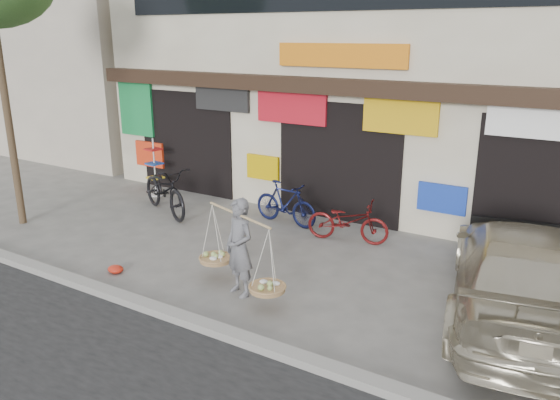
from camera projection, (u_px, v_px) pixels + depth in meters
The scene contains 11 objects.
ground at pixel (252, 273), 9.88m from camera, with size 70.00×70.00×0.00m, color slate.
kerb at pixel (177, 316), 8.23m from camera, with size 70.00×0.25×0.12m, color gray.
shophouse_block at pixel (390, 62), 14.09m from camera, with size 14.00×6.32×7.00m.
neighbor_west at pixel (68, 64), 21.46m from camera, with size 12.00×7.00×6.00m, color #B9AD99.
street_vendor at pixel (240, 251), 8.85m from camera, with size 1.95×1.05×1.65m.
bike_0 at pixel (165, 190), 12.97m from camera, with size 0.78×2.24×1.18m, color black.
bike_1 at pixel (286, 203), 12.25m from camera, with size 0.46×1.64×0.99m, color #10163E.
bike_2 at pixel (348, 221), 11.24m from camera, with size 0.59×1.70×0.89m, color #590F0F.
suv at pixel (524, 272), 8.15m from camera, with size 2.98×5.37×1.47m.
display_rack at pixel (155, 172), 14.43m from camera, with size 0.42×0.42×1.54m.
red_bag at pixel (116, 269), 9.85m from camera, with size 0.31×0.25×0.14m, color red.
Camera 1 is at (5.17, -7.45, 4.15)m, focal length 35.00 mm.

